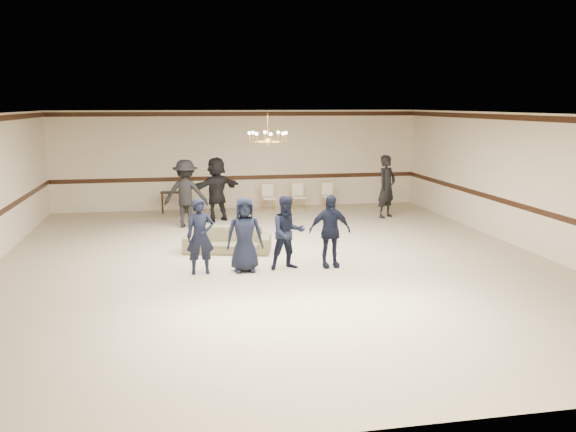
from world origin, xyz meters
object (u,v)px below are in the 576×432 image
adult_mid (216,189)px  banquet_chair_right (329,196)px  banquet_chair_left (268,198)px  console_table (174,202)px  banquet_chair_mid (299,197)px  adult_left (186,194)px  boy_b (245,235)px  adult_right (387,187)px  boy_a (200,236)px  chandelier (268,128)px  boy_c (288,233)px  boy_d (330,231)px  settee (228,240)px

adult_mid → banquet_chair_right: size_ratio=2.21×
banquet_chair_left → console_table: bearing=171.0°
banquet_chair_mid → adult_left: bearing=-149.5°
boy_b → console_table: size_ratio=1.91×
boy_b → adult_right: bearing=46.8°
boy_a → banquet_chair_left: (2.49, 6.89, -0.35)m
banquet_chair_mid → banquet_chair_right: (1.00, 0.00, 0.00)m
adult_right → console_table: bearing=129.2°
banquet_chair_right → chandelier: bearing=-120.4°
boy_c → banquet_chair_left: (0.69, 6.89, -0.35)m
chandelier → boy_d: (1.05, -1.66, -2.10)m
chandelier → adult_right: bearing=39.4°
settee → banquet_chair_mid: banquet_chair_mid is taller
adult_left → banquet_chair_right: (4.67, 2.11, -0.52)m
boy_a → adult_mid: bearing=79.9°
boy_a → settee: size_ratio=0.78×
chandelier → banquet_chair_mid: size_ratio=1.10×
adult_left → banquet_chair_mid: adult_left is taller
adult_right → banquet_chair_mid: bearing=109.0°
chandelier → adult_left: 4.10m
banquet_chair_right → adult_left: bearing=-157.6°
boy_a → banquet_chair_right: bearing=54.3°
console_table → boy_d: bearing=-61.4°
chandelier → boy_b: (-0.75, -1.66, -2.10)m
boy_b → adult_left: bearing=103.6°
boy_b → adult_mid: 5.49m
boy_c → adult_right: bearing=43.9°
boy_b → banquet_chair_mid: 7.37m
console_table → adult_mid: bearing=-48.2°
boy_c → adult_left: 5.18m
banquet_chair_mid → settee: bearing=-117.6°
adult_mid → boy_d: bearing=80.8°
console_table → banquet_chair_right: bearing=1.9°
console_table → banquet_chair_mid: bearing=1.4°
settee → banquet_chair_mid: 5.92m
boy_d → settee: size_ratio=0.78×
boy_a → banquet_chair_right: 8.23m
adult_left → boy_c: bearing=122.7°
settee → banquet_chair_right: size_ratio=2.33×
adult_right → chandelier: bearing=-173.8°
boy_c → console_table: bearing=100.3°
chandelier → console_table: bearing=111.7°
adult_left → console_table: 2.41m
boy_a → settee: boy_a is taller
banquet_chair_left → adult_mid: bearing=-146.6°
boy_c → console_table: size_ratio=1.91×
adult_left → console_table: bearing=-71.5°
boy_d → adult_mid: 5.83m
boy_b → adult_right: (4.92, 5.08, 0.17)m
adult_left → adult_mid: (0.90, 0.70, 0.00)m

